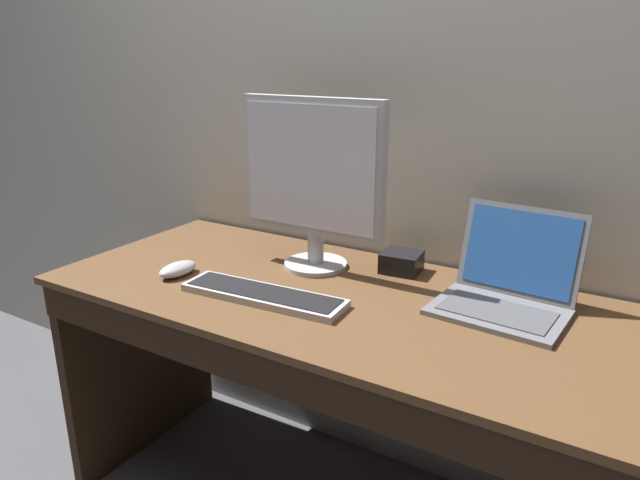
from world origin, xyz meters
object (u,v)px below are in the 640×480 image
wired_keyboard (263,295)px  external_drive_box (401,262)px  laptop_space_gray (508,285)px  external_monitor (312,177)px  computer_mouse (178,269)px

wired_keyboard → external_drive_box: bearing=58.0°
laptop_space_gray → wired_keyboard: 0.61m
laptop_space_gray → external_monitor: size_ratio=0.66×
laptop_space_gray → computer_mouse: (-0.85, -0.27, -0.04)m
wired_keyboard → computer_mouse: bearing=178.7°
external_monitor → computer_mouse: bearing=-140.7°
external_drive_box → laptop_space_gray: bearing=-15.7°
laptop_space_gray → computer_mouse: size_ratio=2.63×
external_monitor → wired_keyboard: bearing=-88.8°
computer_mouse → external_drive_box: bearing=38.3°
wired_keyboard → computer_mouse: 0.30m
laptop_space_gray → external_monitor: bearing=-177.8°
external_monitor → wired_keyboard: size_ratio=1.09×
external_monitor → external_drive_box: 0.36m
external_monitor → laptop_space_gray: bearing=2.2°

